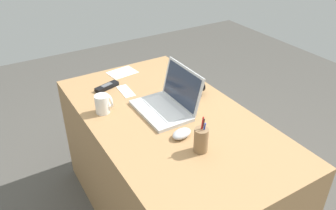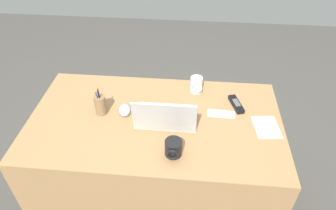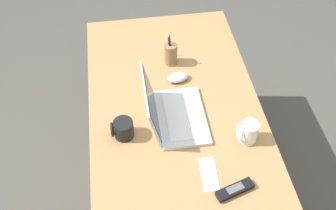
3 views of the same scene
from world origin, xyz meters
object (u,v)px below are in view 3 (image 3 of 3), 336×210
coffee_mug_white (248,132)px  laptop (172,113)px  coffee_mug_tall (123,129)px  computer_mouse (178,77)px  cordless_phone (235,190)px  pen_holder (171,54)px

coffee_mug_white → laptop: bearing=62.7°
laptop → coffee_mug_tall: 0.23m
computer_mouse → coffee_mug_tall: bearing=122.8°
computer_mouse → coffee_mug_tall: (-0.31, 0.29, 0.03)m
laptop → cordless_phone: bearing=-154.5°
coffee_mug_white → coffee_mug_tall: coffee_mug_white is taller
coffee_mug_white → cordless_phone: 0.27m
coffee_mug_tall → pen_holder: pen_holder is taller
pen_holder → cordless_phone: bearing=-170.1°
coffee_mug_tall → laptop: bearing=-75.3°
pen_holder → laptop: bearing=171.9°
cordless_phone → laptop: bearing=25.5°
coffee_mug_white → coffee_mug_tall: (0.10, 0.53, -0.01)m
cordless_phone → pen_holder: 0.80m
coffee_mug_white → computer_mouse: bearing=30.4°
laptop → coffee_mug_white: bearing=-117.3°
laptop → coffee_mug_tall: (-0.06, 0.22, -0.00)m
computer_mouse → coffee_mug_white: bearing=-163.0°
laptop → cordless_phone: (-0.40, -0.19, -0.04)m
computer_mouse → coffee_mug_white: 0.47m
coffee_mug_tall → cordless_phone: coffee_mug_tall is taller
coffee_mug_tall → pen_holder: size_ratio=0.55×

